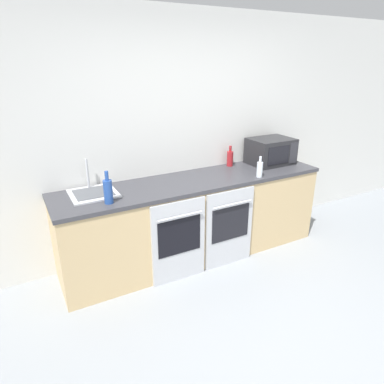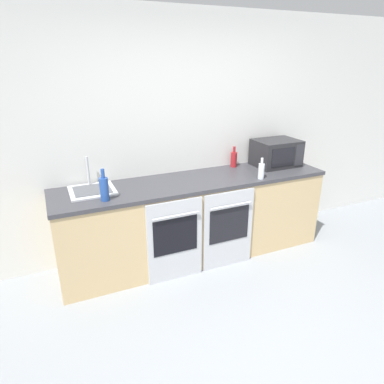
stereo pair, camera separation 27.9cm
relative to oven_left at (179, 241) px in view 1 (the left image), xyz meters
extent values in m
plane|color=gray|center=(0.37, -1.23, -0.44)|extent=(16.00, 16.00, 0.00)
cube|color=silver|center=(0.37, 0.71, 0.86)|extent=(10.00, 0.06, 2.60)
cube|color=tan|center=(0.37, 0.35, 0.00)|extent=(2.92, 0.66, 0.87)
cube|color=#38383D|center=(0.37, 0.35, 0.45)|extent=(2.95, 0.68, 0.04)
cube|color=#B7BABF|center=(0.00, 0.00, -0.01)|extent=(0.57, 0.03, 0.85)
cube|color=black|center=(0.00, -0.02, 0.06)|extent=(0.45, 0.01, 0.38)
cylinder|color=#B7BABF|center=(0.00, -0.04, 0.28)|extent=(0.47, 0.02, 0.02)
cube|color=#B7BABF|center=(0.60, 0.00, -0.01)|extent=(0.57, 0.03, 0.85)
cube|color=black|center=(0.60, -0.02, 0.06)|extent=(0.45, 0.01, 0.38)
cylinder|color=#B7BABF|center=(0.60, -0.04, 0.28)|extent=(0.47, 0.02, 0.02)
cube|color=#232326|center=(1.46, 0.44, 0.63)|extent=(0.51, 0.39, 0.31)
cube|color=black|center=(1.42, 0.24, 0.63)|extent=(0.31, 0.01, 0.21)
cube|color=#2D2D33|center=(1.65, 0.24, 0.63)|extent=(0.11, 0.01, 0.25)
cylinder|color=#234793|center=(-0.61, 0.15, 0.58)|extent=(0.08, 0.08, 0.21)
cylinder|color=#234793|center=(-0.61, 0.15, 0.73)|extent=(0.03, 0.03, 0.08)
cylinder|color=silver|center=(1.02, 0.09, 0.55)|extent=(0.06, 0.06, 0.16)
cylinder|color=silver|center=(1.02, 0.09, 0.67)|extent=(0.03, 0.03, 0.06)
cylinder|color=maroon|center=(0.98, 0.58, 0.56)|extent=(0.07, 0.07, 0.18)
cylinder|color=maroon|center=(0.98, 0.58, 0.68)|extent=(0.03, 0.03, 0.07)
cube|color=#B7BABF|center=(-0.68, 0.43, 0.48)|extent=(0.43, 0.42, 0.01)
cube|color=#4C4F54|center=(-0.68, 0.43, 0.49)|extent=(0.34, 0.30, 0.01)
cylinder|color=#B7BABF|center=(-0.68, 0.60, 0.63)|extent=(0.02, 0.02, 0.29)
camera|label=1|loc=(-1.30, -2.64, 1.65)|focal=32.00mm
camera|label=2|loc=(-1.05, -2.77, 1.65)|focal=32.00mm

